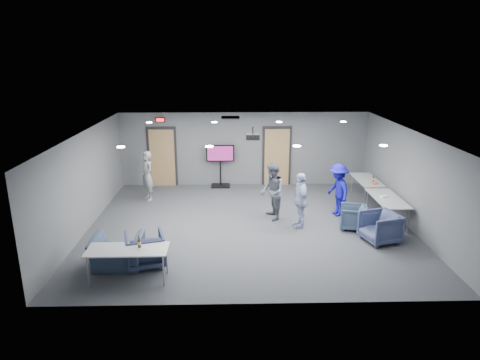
{
  "coord_description": "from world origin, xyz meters",
  "views": [
    {
      "loc": [
        -0.54,
        -11.34,
        4.71
      ],
      "look_at": [
        -0.24,
        0.52,
        1.2
      ],
      "focal_mm": 32.0,
      "sensor_mm": 36.0,
      "label": 1
    }
  ],
  "objects_px": {
    "chair_front_a": "(145,249)",
    "bottle_front": "(139,243)",
    "person_a": "(147,176)",
    "person_b": "(272,192)",
    "chair_front_b": "(118,252)",
    "bottle_right": "(373,179)",
    "table_right_a": "(367,181)",
    "projector": "(253,137)",
    "person_d": "(338,190)",
    "person_c": "(300,200)",
    "tv_stand": "(220,163)",
    "chair_right_c": "(380,227)",
    "chair_right_b": "(353,217)",
    "table_right_b": "(387,199)",
    "table_front_left": "(128,251)"
  },
  "relations": [
    {
      "from": "chair_front_a",
      "to": "chair_front_b",
      "type": "distance_m",
      "value": 0.61
    },
    {
      "from": "chair_front_a",
      "to": "table_front_left",
      "type": "xyz_separation_m",
      "value": [
        -0.22,
        -0.67,
        0.29
      ]
    },
    {
      "from": "table_right_a",
      "to": "person_d",
      "type": "bearing_deg",
      "value": 135.56
    },
    {
      "from": "table_right_a",
      "to": "projector",
      "type": "bearing_deg",
      "value": 107.26
    },
    {
      "from": "bottle_front",
      "to": "projector",
      "type": "height_order",
      "value": "projector"
    },
    {
      "from": "table_right_b",
      "to": "person_d",
      "type": "bearing_deg",
      "value": 66.16
    },
    {
      "from": "chair_front_a",
      "to": "bottle_right",
      "type": "height_order",
      "value": "bottle_right"
    },
    {
      "from": "person_b",
      "to": "chair_front_a",
      "type": "bearing_deg",
      "value": -58.4
    },
    {
      "from": "person_d",
      "to": "table_right_b",
      "type": "height_order",
      "value": "person_d"
    },
    {
      "from": "person_b",
      "to": "chair_front_b",
      "type": "height_order",
      "value": "person_b"
    },
    {
      "from": "chair_front_a",
      "to": "person_c",
      "type": "bearing_deg",
      "value": -166.44
    },
    {
      "from": "person_c",
      "to": "table_right_b",
      "type": "height_order",
      "value": "person_c"
    },
    {
      "from": "person_b",
      "to": "chair_right_c",
      "type": "xyz_separation_m",
      "value": [
        2.65,
        -1.66,
        -0.46
      ]
    },
    {
      "from": "chair_front_a",
      "to": "chair_right_b",
      "type": "bearing_deg",
      "value": -175.07
    },
    {
      "from": "person_c",
      "to": "bottle_right",
      "type": "distance_m",
      "value": 3.33
    },
    {
      "from": "person_a",
      "to": "person_d",
      "type": "distance_m",
      "value": 6.18
    },
    {
      "from": "chair_right_c",
      "to": "projector",
      "type": "distance_m",
      "value": 4.31
    },
    {
      "from": "person_c",
      "to": "bottle_right",
      "type": "bearing_deg",
      "value": 118.52
    },
    {
      "from": "chair_front_a",
      "to": "bottle_front",
      "type": "relative_size",
      "value": 3.11
    },
    {
      "from": "table_right_a",
      "to": "bottle_front",
      "type": "bearing_deg",
      "value": 127.68
    },
    {
      "from": "person_c",
      "to": "chair_front_b",
      "type": "relative_size",
      "value": 1.4
    },
    {
      "from": "person_a",
      "to": "bottle_right",
      "type": "bearing_deg",
      "value": 52.68
    },
    {
      "from": "table_front_left",
      "to": "projector",
      "type": "distance_m",
      "value": 5.12
    },
    {
      "from": "person_a",
      "to": "chair_front_b",
      "type": "xyz_separation_m",
      "value": [
        0.16,
        -4.75,
        -0.46
      ]
    },
    {
      "from": "table_right_a",
      "to": "chair_front_a",
      "type": "bearing_deg",
      "value": 124.14
    },
    {
      "from": "chair_front_b",
      "to": "bottle_right",
      "type": "xyz_separation_m",
      "value": [
        7.23,
        4.24,
        0.45
      ]
    },
    {
      "from": "bottle_front",
      "to": "chair_front_a",
      "type": "bearing_deg",
      "value": 91.85
    },
    {
      "from": "chair_right_b",
      "to": "table_front_left",
      "type": "bearing_deg",
      "value": -49.83
    },
    {
      "from": "chair_right_b",
      "to": "bottle_right",
      "type": "relative_size",
      "value": 3.18
    },
    {
      "from": "chair_right_c",
      "to": "table_front_left",
      "type": "height_order",
      "value": "chair_right_c"
    },
    {
      "from": "person_a",
      "to": "person_b",
      "type": "distance_m",
      "value": 4.39
    },
    {
      "from": "chair_front_b",
      "to": "person_c",
      "type": "bearing_deg",
      "value": -153.71
    },
    {
      "from": "person_c",
      "to": "table_right_a",
      "type": "bearing_deg",
      "value": 123.04
    },
    {
      "from": "person_b",
      "to": "tv_stand",
      "type": "height_order",
      "value": "person_b"
    },
    {
      "from": "chair_right_b",
      "to": "chair_front_b",
      "type": "distance_m",
      "value": 6.37
    },
    {
      "from": "person_d",
      "to": "projector",
      "type": "relative_size",
      "value": 4.03
    },
    {
      "from": "person_d",
      "to": "projector",
      "type": "height_order",
      "value": "projector"
    },
    {
      "from": "chair_front_b",
      "to": "table_front_left",
      "type": "relative_size",
      "value": 0.65
    },
    {
      "from": "table_front_left",
      "to": "tv_stand",
      "type": "relative_size",
      "value": 1.1
    },
    {
      "from": "table_right_a",
      "to": "projector",
      "type": "distance_m",
      "value": 4.39
    },
    {
      "from": "table_right_b",
      "to": "chair_right_c",
      "type": "bearing_deg",
      "value": 154.4
    },
    {
      "from": "person_a",
      "to": "table_front_left",
      "type": "distance_m",
      "value": 5.38
    },
    {
      "from": "chair_front_a",
      "to": "table_front_left",
      "type": "relative_size",
      "value": 0.5
    },
    {
      "from": "table_front_left",
      "to": "bottle_right",
      "type": "xyz_separation_m",
      "value": [
        6.85,
        4.84,
        0.13
      ]
    },
    {
      "from": "person_c",
      "to": "chair_right_b",
      "type": "relative_size",
      "value": 2.18
    },
    {
      "from": "person_a",
      "to": "chair_front_a",
      "type": "distance_m",
      "value": 4.76
    },
    {
      "from": "table_right_b",
      "to": "chair_right_b",
      "type": "bearing_deg",
      "value": 113.07
    },
    {
      "from": "tv_stand",
      "to": "chair_front_b",
      "type": "bearing_deg",
      "value": -109.96
    },
    {
      "from": "person_d",
      "to": "table_front_left",
      "type": "distance_m",
      "value": 6.6
    },
    {
      "from": "person_d",
      "to": "tv_stand",
      "type": "height_order",
      "value": "person_d"
    }
  ]
}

